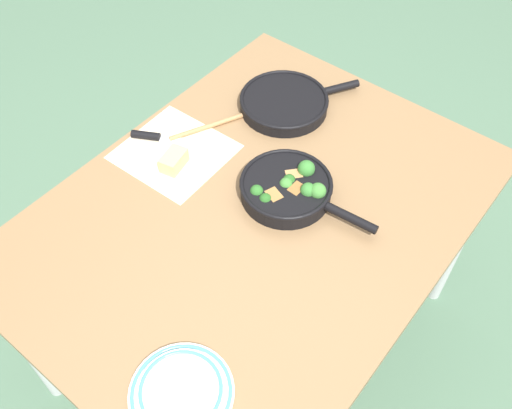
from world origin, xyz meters
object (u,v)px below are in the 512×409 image
at_px(wooden_spoon, 240,116).
at_px(skillet_eggs, 285,102).
at_px(grater_knife, 160,138).
at_px(cheese_block, 174,161).
at_px(dinner_plate_stack, 181,392).
at_px(skillet_broccoli, 288,188).

bearing_deg(wooden_spoon, skillet_eggs, -7.87).
bearing_deg(grater_knife, cheese_block, -54.56).
relative_size(skillet_eggs, dinner_plate_stack, 1.62).
bearing_deg(grater_knife, skillet_broccoli, -20.17).
height_order(grater_knife, cheese_block, cheese_block).
xyz_separation_m(wooden_spoon, grater_knife, (0.22, -0.12, 0.00)).
bearing_deg(skillet_broccoli, dinner_plate_stack, -80.40).
bearing_deg(dinner_plate_stack, wooden_spoon, -148.30).
height_order(skillet_broccoli, wooden_spoon, skillet_broccoli).
relative_size(grater_knife, cheese_block, 2.53).
bearing_deg(skillet_broccoli, wooden_spoon, 147.36).
height_order(cheese_block, dinner_plate_stack, cheese_block).
height_order(skillet_eggs, wooden_spoon, skillet_eggs).
height_order(skillet_eggs, cheese_block, cheese_block).
relative_size(skillet_broccoli, wooden_spoon, 1.14).
relative_size(skillet_eggs, grater_knife, 1.58).
distance_m(wooden_spoon, dinner_plate_stack, 0.86).
distance_m(skillet_eggs, wooden_spoon, 0.15).
height_order(skillet_broccoli, cheese_block, skillet_broccoli).
height_order(skillet_broccoli, grater_knife, skillet_broccoli).
bearing_deg(grater_knife, dinner_plate_stack, -70.92).
distance_m(skillet_eggs, cheese_block, 0.40).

